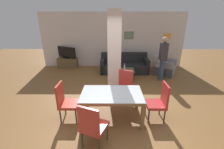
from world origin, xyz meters
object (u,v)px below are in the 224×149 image
(bottle, at_px, (124,68))
(tv_stand, at_px, (68,63))
(dining_chair_head_left, at_px, (66,100))
(coffee_table, at_px, (127,75))
(dining_chair_near_left, at_px, (92,125))
(sofa, at_px, (124,66))
(standing_person, at_px, (163,56))
(floor_lamp, at_px, (167,40))
(tv_screen, at_px, (67,53))
(dining_chair_far_right, at_px, (124,85))
(dining_table, at_px, (112,99))
(armchair, at_px, (164,67))
(dining_chair_head_right, at_px, (159,101))

(bottle, relative_size, tv_stand, 0.28)
(dining_chair_head_left, distance_m, coffee_table, 3.11)
(dining_chair_near_left, bearing_deg, sofa, 100.60)
(dining_chair_near_left, xyz_separation_m, coffee_table, (0.97, 3.45, -0.29))
(dining_chair_near_left, bearing_deg, standing_person, 77.92)
(dining_chair_near_left, xyz_separation_m, floor_lamp, (2.88, 4.71, 0.96))
(tv_screen, height_order, standing_person, standing_person)
(dining_chair_head_left, relative_size, dining_chair_far_right, 1.00)
(dining_table, bearing_deg, dining_chair_near_left, -112.39)
(sofa, xyz_separation_m, floor_lamp, (1.96, 0.27, 1.19))
(armchair, xyz_separation_m, coffee_table, (-1.75, -0.76, -0.07))
(dining_chair_head_right, height_order, tv_screen, tv_screen)
(dining_chair_far_right, distance_m, bottle, 1.63)
(sofa, height_order, bottle, sofa)
(sofa, distance_m, tv_screen, 2.98)
(armchair, distance_m, tv_screen, 4.76)
(dining_chair_far_right, distance_m, sofa, 2.68)
(floor_lamp, height_order, standing_person, standing_person)
(dining_table, relative_size, dining_chair_far_right, 1.54)
(dining_chair_far_right, xyz_separation_m, armchair, (1.98, 2.44, -0.22))
(armchair, relative_size, standing_person, 0.69)
(dining_table, height_order, armchair, armchair)
(dining_chair_head_right, distance_m, bottle, 2.59)
(tv_screen, bearing_deg, dining_chair_head_left, 130.07)
(armchair, xyz_separation_m, bottle, (-1.86, -0.82, 0.25))
(dining_table, relative_size, standing_person, 0.85)
(dining_table, relative_size, armchair, 1.23)
(dining_chair_head_left, xyz_separation_m, armchair, (3.49, 3.32, -0.22))
(dining_chair_head_right, relative_size, standing_person, 0.55)
(dining_chair_near_left, relative_size, floor_lamp, 0.55)
(coffee_table, distance_m, bottle, 0.34)
(armchair, bearing_deg, dining_chair_far_right, -6.70)
(dining_chair_far_right, relative_size, tv_stand, 0.99)
(armchair, distance_m, tv_stand, 4.74)
(dining_chair_far_right, bearing_deg, dining_table, 90.00)
(coffee_table, bearing_deg, floor_lamp, 33.40)
(dining_table, bearing_deg, dining_chair_head_left, 180.00)
(dining_chair_head_right, relative_size, floor_lamp, 0.55)
(dining_chair_near_left, bearing_deg, dining_table, 90.00)
(coffee_table, distance_m, floor_lamp, 2.62)
(bottle, bearing_deg, dining_chair_head_left, -123.17)
(dining_table, relative_size, dining_chair_head_left, 1.54)
(bottle, bearing_deg, dining_chair_far_right, -94.40)
(dining_table, bearing_deg, sofa, 81.03)
(armchair, height_order, floor_lamp, floor_lamp)
(dining_table, distance_m, armchair, 4.08)
(dining_chair_head_left, bearing_deg, standing_person, 129.16)
(armchair, xyz_separation_m, standing_person, (-0.34, -0.76, 0.73))
(dining_chair_head_right, bearing_deg, tv_screen, 39.65)
(dining_chair_head_left, relative_size, bottle, 3.51)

